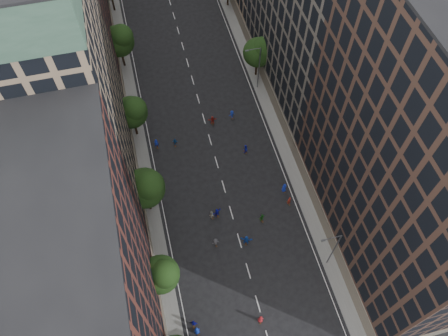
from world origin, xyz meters
name	(u,v)px	position (x,y,z in m)	size (l,w,h in m)	color
ground	(205,121)	(0.00, 40.00, 0.00)	(240.00, 240.00, 0.00)	black
sidewalk_left	(126,101)	(-12.00, 47.50, 0.07)	(4.00, 105.00, 0.15)	slate
sidewalk_right	(261,76)	(12.00, 47.50, 0.07)	(4.00, 105.00, 0.15)	slate
bldg_left_a	(73,289)	(-19.00, 11.00, 15.00)	(14.00, 22.00, 30.00)	#5D2B23
bldg_left_b	(56,94)	(-19.00, 35.00, 17.00)	(14.00, 26.00, 34.00)	#957C61
bldg_right_a	(423,158)	(19.00, 15.00, 18.00)	(14.00, 30.00, 36.00)	#473026
bldg_right_b	(322,3)	(19.00, 44.00, 16.50)	(14.00, 28.00, 33.00)	#5D554D
tree_left_1	(162,274)	(-11.02, 13.86, 5.55)	(4.80, 4.80, 8.21)	black
tree_left_2	(146,187)	(-10.99, 25.83, 6.36)	(5.60, 5.60, 9.45)	black
tree_left_3	(132,111)	(-11.02, 39.85, 5.82)	(5.00, 5.00, 8.58)	black
tree_left_4	(119,40)	(-11.00, 55.84, 6.10)	(5.40, 5.40, 9.08)	black
tree_right_a	(259,51)	(11.38, 47.85, 5.63)	(5.00, 5.00, 8.39)	black
streetlamp_near	(333,249)	(10.37, 12.00, 5.17)	(2.64, 0.22, 9.06)	#595B60
streetlamp_far	(258,66)	(10.37, 45.00, 5.17)	(2.64, 0.22, 9.06)	#595B60
skater_0	(197,331)	(-8.31, 7.47, 0.85)	(0.83, 0.54, 1.69)	#1635B9
skater_4	(194,323)	(-8.50, 8.42, 0.85)	(0.99, 0.41, 1.69)	#111390
skater_5	(246,240)	(0.79, 17.47, 0.92)	(1.71, 0.54, 1.84)	#1440A5
skater_6	(261,319)	(-0.33, 6.88, 0.81)	(0.79, 0.52, 1.62)	#AA1C23
skater_7	(289,201)	(8.50, 21.88, 0.84)	(0.61, 0.40, 1.67)	maroon
skater_8	(211,215)	(-2.94, 22.49, 0.75)	(0.73, 0.57, 1.51)	#B9B9B4
skater_9	(216,242)	(-3.35, 18.26, 0.76)	(0.98, 0.56, 1.51)	#48484E
skater_10	(262,218)	(3.88, 20.23, 0.86)	(1.01, 0.42, 1.72)	#1D621E
skater_11	(217,213)	(-2.11, 22.59, 0.84)	(1.55, 0.49, 1.67)	#13169F
skater_12	(284,188)	(8.50, 24.09, 0.88)	(0.86, 0.56, 1.75)	#152AB1
skater_13	(156,143)	(-8.50, 36.70, 0.94)	(0.69, 0.45, 1.89)	#162CB4
skater_14	(245,149)	(4.80, 32.29, 0.84)	(0.82, 0.64, 1.68)	#151AB0
skater_15	(232,115)	(4.56, 39.55, 0.80)	(1.03, 0.59, 1.59)	#142CA3
skater_16	(175,142)	(-5.57, 36.32, 0.76)	(0.89, 0.37, 1.51)	#124998
skater_17	(212,120)	(1.16, 39.14, 0.81)	(1.51, 0.48, 1.63)	maroon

